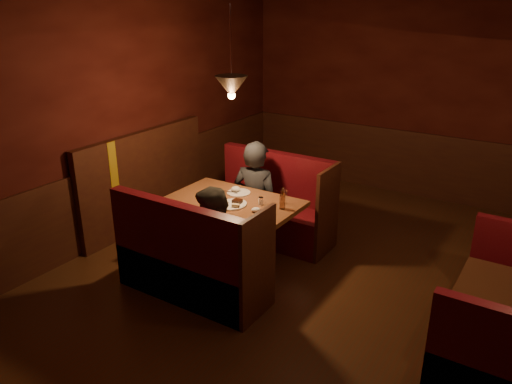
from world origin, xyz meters
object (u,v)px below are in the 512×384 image
Objects in this scene: main_bench_near at (190,267)px; diner_b at (214,227)px; main_table at (235,215)px; diner_a at (256,180)px; main_bench_far at (273,212)px.

diner_b is at bearing 57.26° from main_bench_near.
diner_b is (0.17, -0.60, 0.14)m from main_table.
main_bench_far is at bearing -116.19° from diner_a.
main_bench_far is at bearing 88.88° from main_table.
diner_a reaches higher than main_bench_near.
main_bench_far is 0.96× the size of diner_a.
main_bench_near is at bearing -112.17° from diner_b.
main_bench_far and main_bench_near have the same top height.
main_table is at bearing -91.12° from main_bench_far.
diner_a is (-0.10, -0.26, 0.49)m from main_bench_far.
diner_a reaches higher than main_table.
main_bench_near is 1.08× the size of diner_b.
diner_b reaches higher than main_bench_far.
diner_b is (0.15, -1.43, 0.40)m from main_bench_far.
main_table is 0.87× the size of diner_a.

